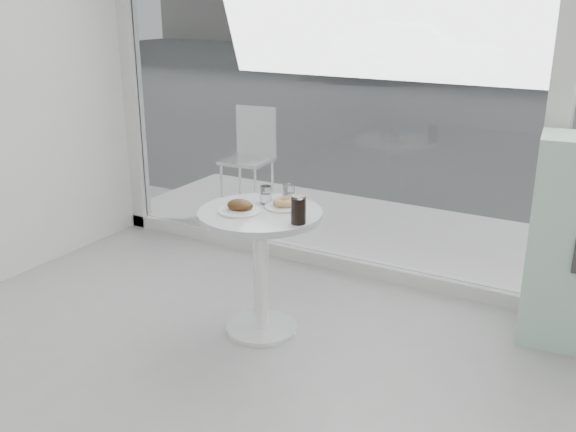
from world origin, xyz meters
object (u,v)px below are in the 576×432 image
Objects in this scene: patio_chair at (251,152)px; water_tumbler_a at (266,196)px; main_table at (261,246)px; plate_fritter at (240,207)px; cola_glass at (299,210)px; car_white at (418,47)px; water_tumbler_b at (289,195)px; plate_donut at (284,204)px.

patio_chair is 8.80× the size of water_tumbler_a.
water_tumbler_a reaches higher than main_table.
water_tumbler_a reaches higher than plate_fritter.
main_table is 0.42m from cola_glass.
car_white is 13.51m from plate_fritter.
car_white reaches higher than water_tumbler_b.
cola_glass is (0.38, -0.01, 0.05)m from plate_fritter.
water_tumbler_a is (-0.05, 0.14, 0.27)m from main_table.
cola_glass is (0.23, -0.29, 0.03)m from water_tumbler_b.
patio_chair is 2.30m from plate_fritter.
patio_chair is at bearing 128.89° from cola_glass.
water_tumbler_b is at bearing 72.73° from main_table.
plate_donut is (1.38, -1.76, 0.21)m from patio_chair.
main_table is at bearing 37.40° from plate_fritter.
patio_chair is 2.16m from water_tumbler_b.
car_white reaches higher than plate_donut.
water_tumbler_a is (0.04, 0.21, 0.02)m from plate_fritter.
cola_glass reaches higher than plate_fritter.
cola_glass is (0.34, -0.21, 0.03)m from water_tumbler_a.
main_table is at bearing -60.64° from patio_chair.
car_white is at bearing 105.13° from main_table.
plate_donut is 0.29m from cola_glass.
plate_fritter is (3.43, -13.07, 0.07)m from car_white.
patio_chair is at bearing 124.32° from main_table.
plate_fritter is 1.60× the size of cola_glass.
plate_fritter is 1.09× the size of plate_donut.
car_white is 27.20× the size of cola_glass.
cola_glass is at bearing -56.07° from patio_chair.
plate_donut is at bearing 135.66° from cola_glass.
car_white is 13.27m from water_tumbler_b.
patio_chair is 2.24m from plate_donut.
water_tumbler_a is at bearing -59.56° from patio_chair.
main_table is 0.30m from water_tumbler_a.
plate_donut is at bearing -6.35° from water_tumbler_a.
water_tumbler_a is at bearing -171.89° from car_white.
main_table is 2.28m from patio_chair.
water_tumbler_a is 0.14m from water_tumbler_b.
cola_glass is at bearing -14.23° from main_table.
plate_fritter is 0.21m from water_tumbler_a.
plate_fritter is 2.24× the size of water_tumbler_b.
water_tumbler_b reaches higher than plate_fritter.
plate_donut is (0.09, 0.12, 0.24)m from main_table.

